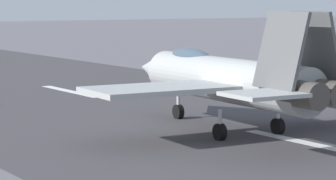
{
  "coord_description": "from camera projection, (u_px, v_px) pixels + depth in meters",
  "views": [
    {
      "loc": [
        -23.38,
        23.21,
        6.13
      ],
      "look_at": [
        5.33,
        4.42,
        2.2
      ],
      "focal_mm": 83.36,
      "sensor_mm": 36.0,
      "label": 1
    }
  ],
  "objects": [
    {
      "name": "ground_plane",
      "position": [
        325.0,
        147.0,
        32.76
      ],
      "size": [
        400.0,
        400.0,
        0.0
      ],
      "primitive_type": "plane",
      "color": "slate"
    },
    {
      "name": "runway_strip",
      "position": [
        325.0,
        147.0,
        32.74
      ],
      "size": [
        240.0,
        26.0,
        0.02
      ],
      "color": "#403E41",
      "rests_on": "ground"
    },
    {
      "name": "fighter_jet",
      "position": [
        226.0,
        78.0,
        36.54
      ],
      "size": [
        16.2,
        14.89,
        5.71
      ],
      "color": "#ABAEAC",
      "rests_on": "ground"
    },
    {
      "name": "marker_cone_mid",
      "position": [
        316.0,
        93.0,
        49.83
      ],
      "size": [
        0.44,
        0.44,
        0.55
      ],
      "primitive_type": "cone",
      "color": "orange",
      "rests_on": "ground"
    },
    {
      "name": "marker_cone_far",
      "position": [
        215.0,
        79.0,
        58.82
      ],
      "size": [
        0.44,
        0.44,
        0.55
      ],
      "primitive_type": "cone",
      "color": "orange",
      "rests_on": "ground"
    }
  ]
}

